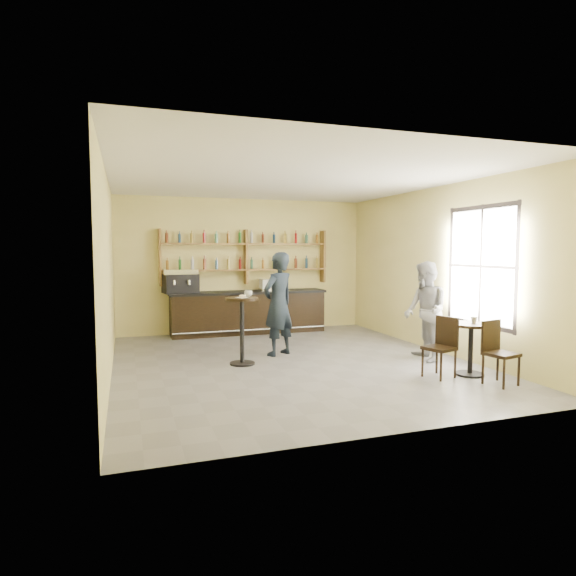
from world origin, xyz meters
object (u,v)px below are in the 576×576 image
object	(u,v)px
bar_counter	(248,312)
chair_west	(439,347)
man_main	(278,304)
cafe_table	(470,349)
patron_second	(425,311)
chair_south	(501,353)
espresso_machine	(180,281)
pastry_case	(270,285)
pedestal_table	(242,331)

from	to	relation	value
bar_counter	chair_west	bearing A→B (deg)	-69.13
man_main	cafe_table	xyz separation A→B (m)	(2.44, -2.37, -0.55)
chair_west	patron_second	world-z (taller)	patron_second
cafe_table	chair_south	size ratio (longest dim) A/B	0.88
patron_second	chair_west	bearing A→B (deg)	-12.00
man_main	chair_west	size ratio (longest dim) A/B	2.06
espresso_machine	cafe_table	bearing A→B (deg)	-60.35
chair_south	patron_second	size ratio (longest dim) A/B	0.53
pastry_case	pedestal_table	xyz separation A→B (m)	(-1.39, -3.03, -0.56)
bar_counter	chair_south	size ratio (longest dim) A/B	3.94
cafe_table	chair_south	xyz separation A→B (m)	(0.05, -0.60, 0.05)
espresso_machine	pastry_case	distance (m)	2.11
pedestal_table	patron_second	size ratio (longest dim) A/B	0.65
espresso_machine	patron_second	world-z (taller)	patron_second
pastry_case	pedestal_table	bearing A→B (deg)	-123.34
pastry_case	chair_south	xyz separation A→B (m)	(1.91, -5.48, -0.67)
bar_counter	espresso_machine	world-z (taller)	espresso_machine
pastry_case	cafe_table	world-z (taller)	pastry_case
espresso_machine	cafe_table	world-z (taller)	espresso_machine
espresso_machine	pedestal_table	xyz separation A→B (m)	(0.71, -3.03, -0.69)
pastry_case	pedestal_table	world-z (taller)	pastry_case
pastry_case	bar_counter	bearing A→B (deg)	171.38
espresso_machine	pedestal_table	size ratio (longest dim) A/B	0.64
pedestal_table	chair_south	world-z (taller)	pedestal_table
chair_west	bar_counter	bearing A→B (deg)	-175.47
chair_west	patron_second	bearing A→B (deg)	139.98
pastry_case	chair_west	xyz separation A→B (m)	(1.31, -4.83, -0.67)
pastry_case	espresso_machine	bearing A→B (deg)	171.38
cafe_table	chair_south	distance (m)	0.60
bar_counter	espresso_machine	distance (m)	1.75
espresso_machine	chair_west	distance (m)	5.97
espresso_machine	man_main	bearing A→B (deg)	-68.10
chair_west	chair_south	bearing A→B (deg)	26.36
pastry_case	cafe_table	xyz separation A→B (m)	(1.86, -4.88, -0.72)
pastry_case	man_main	world-z (taller)	man_main
cafe_table	patron_second	xyz separation A→B (m)	(-0.10, 1.09, 0.48)
chair_west	patron_second	size ratio (longest dim) A/B	0.53
cafe_table	patron_second	size ratio (longest dim) A/B	0.47
bar_counter	espresso_machine	bearing A→B (deg)	180.00
pedestal_table	chair_west	size ratio (longest dim) A/B	1.24
bar_counter	pastry_case	distance (m)	0.83
chair_west	cafe_table	bearing A→B (deg)	68.46
chair_south	patron_second	bearing A→B (deg)	82.45
man_main	patron_second	xyz separation A→B (m)	(2.34, -1.28, -0.08)
espresso_machine	patron_second	bearing A→B (deg)	-53.89
cafe_table	patron_second	world-z (taller)	patron_second
pedestal_table	patron_second	xyz separation A→B (m)	(3.16, -0.77, 0.31)
pastry_case	chair_south	bearing A→B (deg)	-79.39
cafe_table	chair_west	xyz separation A→B (m)	(-0.55, 0.05, 0.06)
pedestal_table	bar_counter	bearing A→B (deg)	74.08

